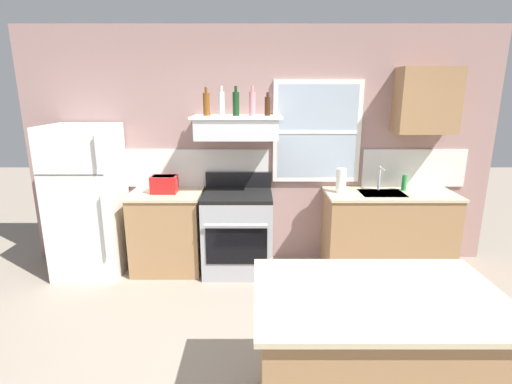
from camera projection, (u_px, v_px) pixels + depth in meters
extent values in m
cube|color=gray|center=(260.00, 149.00, 4.51)|extent=(5.40, 0.06, 2.70)
cube|color=silver|center=(162.00, 168.00, 4.53)|extent=(2.50, 0.02, 0.44)
cube|color=silver|center=(415.00, 168.00, 4.53)|extent=(1.20, 0.02, 0.44)
cube|color=white|center=(318.00, 132.00, 4.41)|extent=(1.00, 0.04, 1.15)
cube|color=#9EADBC|center=(318.00, 132.00, 4.40)|extent=(0.90, 0.01, 1.05)
cube|color=white|center=(318.00, 132.00, 4.39)|extent=(0.90, 0.02, 0.04)
cube|color=white|center=(88.00, 201.00, 4.27)|extent=(0.70, 0.68, 1.66)
cube|color=#333333|center=(70.00, 175.00, 3.85)|extent=(0.69, 0.00, 0.01)
cylinder|color=#A5A8AD|center=(104.00, 227.00, 3.96)|extent=(0.02, 0.02, 0.66)
cylinder|color=#A5A8AD|center=(96.00, 152.00, 3.76)|extent=(0.02, 0.02, 0.32)
cube|color=#9E754C|center=(169.00, 232.00, 4.43)|extent=(0.76, 0.60, 0.88)
cube|color=#C6B793|center=(166.00, 194.00, 4.31)|extent=(0.79, 0.63, 0.03)
cube|color=red|center=(165.00, 184.00, 4.28)|extent=(0.28, 0.20, 0.19)
cube|color=black|center=(164.00, 176.00, 4.26)|extent=(0.24, 0.16, 0.01)
cube|color=black|center=(152.00, 181.00, 4.27)|extent=(0.02, 0.03, 0.02)
cube|color=#9EA0A5|center=(238.00, 234.00, 4.39)|extent=(0.76, 0.64, 0.87)
cube|color=black|center=(238.00, 195.00, 4.27)|extent=(0.76, 0.64, 0.04)
cube|color=black|center=(239.00, 180.00, 4.53)|extent=(0.76, 0.06, 0.18)
cube|color=black|center=(237.00, 246.00, 4.08)|extent=(0.65, 0.01, 0.40)
cylinder|color=silver|center=(237.00, 225.00, 3.98)|extent=(0.65, 0.03, 0.03)
cube|color=silver|center=(238.00, 128.00, 4.19)|extent=(0.88, 0.48, 0.22)
cube|color=#262628|center=(237.00, 138.00, 3.99)|extent=(0.75, 0.02, 0.04)
cube|color=white|center=(237.00, 117.00, 4.16)|extent=(0.96, 0.52, 0.02)
cylinder|color=brown|center=(207.00, 104.00, 4.13)|extent=(0.07, 0.07, 0.24)
cylinder|color=brown|center=(207.00, 90.00, 4.09)|extent=(0.03, 0.03, 0.06)
cylinder|color=silver|center=(222.00, 104.00, 4.15)|extent=(0.06, 0.06, 0.25)
cylinder|color=silver|center=(222.00, 89.00, 4.11)|extent=(0.03, 0.03, 0.06)
cylinder|color=#143819|center=(237.00, 104.00, 4.11)|extent=(0.07, 0.07, 0.25)
cylinder|color=#143819|center=(236.00, 89.00, 4.07)|extent=(0.03, 0.03, 0.06)
cylinder|color=#C67F84|center=(253.00, 104.00, 4.09)|extent=(0.07, 0.07, 0.25)
cylinder|color=#C67F84|center=(253.00, 89.00, 4.06)|extent=(0.03, 0.03, 0.06)
cylinder|color=#381E0F|center=(268.00, 106.00, 4.13)|extent=(0.06, 0.06, 0.20)
cylinder|color=#381E0F|center=(268.00, 94.00, 4.10)|extent=(0.03, 0.03, 0.05)
cube|color=#9E754C|center=(388.00, 232.00, 4.42)|extent=(1.40, 0.60, 0.88)
cube|color=#C6B793|center=(391.00, 194.00, 4.31)|extent=(1.43, 0.63, 0.03)
cube|color=#B7BABC|center=(383.00, 194.00, 4.29)|extent=(0.48, 0.36, 0.01)
cylinder|color=silver|center=(380.00, 178.00, 4.38)|extent=(0.03, 0.03, 0.28)
cylinder|color=silver|center=(383.00, 169.00, 4.28)|extent=(0.02, 0.16, 0.02)
cylinder|color=white|center=(342.00, 181.00, 4.27)|extent=(0.11, 0.11, 0.27)
cylinder|color=#268C3F|center=(405.00, 183.00, 4.38)|extent=(0.06, 0.06, 0.18)
cube|color=#9E754C|center=(373.00, 365.00, 2.29)|extent=(1.32, 0.82, 0.88)
cube|color=#C6B793|center=(379.00, 295.00, 2.18)|extent=(1.40, 0.90, 0.03)
cube|color=#9E754C|center=(427.00, 101.00, 4.19)|extent=(0.64, 0.32, 0.70)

